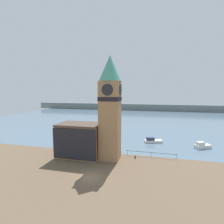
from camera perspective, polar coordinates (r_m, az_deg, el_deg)
The scene contains 9 objects.
ground_plane at distance 33.55m, azimuth -7.17°, elevation -20.35°, with size 160.00×160.00×0.00m, color brown.
water at distance 102.37m, azimuth 7.45°, elevation -1.83°, with size 160.00×120.00×0.00m.
far_shoreline at distance 141.64m, azimuth 9.23°, elevation 1.54°, with size 180.00×3.00×5.00m.
pier_railing at distance 42.86m, azimuth 12.62°, elevation -12.88°, with size 11.80×0.08×1.09m.
clock_tower at distance 38.43m, azimuth -0.62°, elevation 2.16°, with size 4.92×4.92×22.93m.
pier_building at distance 41.92m, azimuth -10.46°, elevation -9.00°, with size 10.00×6.52×7.85m.
boat_near at distance 54.37m, azimuth 13.08°, elevation -9.07°, with size 5.51×3.30×1.60m.
boat_far at distance 53.73m, azimuth 27.39°, elevation -9.77°, with size 4.60×3.59×1.78m.
mooring_bollard_near at distance 41.56m, azimuth 7.56°, elevation -14.31°, with size 0.28×0.28×0.65m.
Camera 1 is at (10.81, -27.84, 15.29)m, focal length 28.00 mm.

